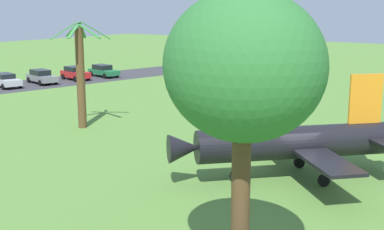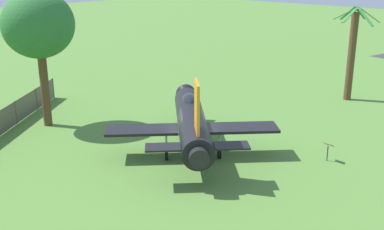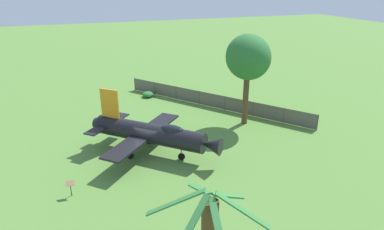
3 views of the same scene
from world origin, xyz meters
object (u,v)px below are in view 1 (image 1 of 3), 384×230
object	(u,v)px
parked_car_red	(75,73)
palm_tree	(81,76)
display_jet	(287,142)
parked_car_gray	(41,76)
shade_tree	(243,69)
parked_car_green	(103,71)
parked_car_silver	(6,80)
info_plaque	(274,127)

from	to	relation	value
parked_car_red	palm_tree	bearing A→B (deg)	-29.50
display_jet	parked_car_red	distance (m)	40.93
palm_tree	parked_car_gray	bearing A→B (deg)	147.51
shade_tree	parked_car_red	distance (m)	49.83
parked_car_green	parked_car_silver	distance (m)	12.51
shade_tree	info_plaque	xyz separation A→B (m)	(-7.38, 17.55, -6.08)
parked_car_green	parked_car_red	bearing A→B (deg)	-89.76
display_jet	parked_car_red	size ratio (longest dim) A/B	2.33
palm_tree	info_plaque	distance (m)	14.20
parked_car_silver	parked_car_green	bearing A→B (deg)	92.96
display_jet	parked_car_green	bearing A→B (deg)	-79.14
shade_tree	palm_tree	world-z (taller)	shade_tree
shade_tree	parked_car_gray	distance (m)	48.22
display_jet	shade_tree	bearing A→B (deg)	61.28
shade_tree	parked_car_silver	distance (m)	46.95
palm_tree	parked_car_green	world-z (taller)	palm_tree
display_jet	palm_tree	bearing A→B (deg)	-53.06
shade_tree	parked_car_gray	xyz separation A→B (m)	(-40.46, 25.49, -6.15)
parked_car_red	parked_car_silver	size ratio (longest dim) A/B	0.95
shade_tree	parked_car_silver	world-z (taller)	shade_tree
palm_tree	parked_car_red	size ratio (longest dim) A/B	1.71
parked_car_red	parked_car_silver	world-z (taller)	parked_car_red
palm_tree	parked_car_red	xyz separation A→B (m)	(-19.12, 17.00, -3.00)
display_jet	shade_tree	size ratio (longest dim) A/B	1.13
parked_car_silver	parked_car_gray	bearing A→B (deg)	93.12
palm_tree	info_plaque	size ratio (longest dim) A/B	6.69
parked_car_green	parked_car_red	world-z (taller)	parked_car_red
parked_car_green	shade_tree	bearing A→B (deg)	-28.82
parked_car_red	parked_car_green	bearing A→B (deg)	90.20
parked_car_gray	info_plaque	bearing A→B (deg)	1.71
info_plaque	parked_car_red	bearing A→B (deg)	159.26
parked_car_green	info_plaque	bearing A→B (deg)	-15.01
palm_tree	parked_car_gray	distance (m)	23.97
info_plaque	parked_car_silver	xyz separation A→B (m)	(-33.95, 3.85, -0.08)
info_plaque	palm_tree	bearing A→B (deg)	-159.65
display_jet	parked_car_green	xyz separation A→B (m)	(-35.36, 23.00, -1.18)
shade_tree	parked_car_silver	bearing A→B (deg)	152.62
parked_car_red	parked_car_silver	distance (m)	8.51
info_plaque	parked_car_green	bearing A→B (deg)	152.81
parked_car_red	shade_tree	bearing A→B (deg)	-24.80
display_jet	parked_car_silver	distance (m)	39.51
parked_car_silver	palm_tree	bearing A→B (deg)	-7.41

